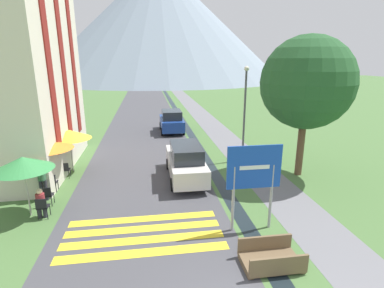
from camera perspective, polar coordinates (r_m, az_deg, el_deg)
name	(u,v)px	position (r m, az deg, el deg)	size (l,w,h in m)	color
ground_plane	(174,130)	(25.66, -3.43, 2.64)	(160.00, 160.00, 0.00)	#476B38
road	(145,111)	(35.37, -9.00, 6.14)	(6.40, 60.00, 0.01)	#424247
footpath	(196,110)	(35.84, 0.85, 6.46)	(2.20, 60.00, 0.01)	slate
drainage_channel	(176,111)	(35.53, -2.99, 6.35)	(0.60, 60.00, 0.00)	black
crosswalk_marking	(144,234)	(10.95, -9.18, -16.60)	(5.44, 2.54, 0.01)	yellow
mountain_distant	(159,22)	(94.50, -6.30, 22.10)	(71.59, 71.59, 32.61)	gray
road_sign	(254,175)	(10.42, 11.70, -5.77)	(1.91, 0.11, 3.11)	#9E9EA3
footbridge	(271,259)	(9.65, 14.82, -20.37)	(1.70, 1.10, 0.65)	brown
parked_car_near	(186,162)	(15.01, -1.20, -3.35)	(1.75, 4.57, 1.82)	silver
parked_car_far	(172,121)	(24.91, -3.91, 4.37)	(1.90, 3.94, 1.82)	navy
cafe_chair_nearest	(42,206)	(12.81, -26.62, -10.55)	(0.40, 0.40, 0.85)	black
cafe_chair_middle	(52,181)	(15.07, -25.13, -6.45)	(0.40, 0.40, 0.85)	black
cafe_chair_far_right	(65,169)	(16.45, -23.01, -4.39)	(0.40, 0.40, 0.85)	black
cafe_chair_near_left	(47,194)	(13.77, -25.89, -8.63)	(0.40, 0.40, 0.85)	black
cafe_umbrella_front_green	(23,163)	(12.73, -29.53, -3.24)	(2.17, 2.17, 2.39)	#B7B2A8
cafe_umbrella_middle_orange	(47,145)	(15.23, -25.93, -0.13)	(2.33, 2.33, 2.28)	#B7B2A8
cafe_umbrella_rear_yellow	(69,134)	(16.95, -22.35, 1.71)	(2.25, 2.25, 2.29)	#B7B2A8
person_seated_far	(41,202)	(12.84, -26.86, -9.78)	(0.32, 0.32, 1.20)	#282833
person_standing_terrace	(42,177)	(14.18, -26.69, -5.70)	(0.32, 0.32, 1.81)	#282833
streetlamp	(245,107)	(17.46, 10.02, 6.99)	(0.28, 0.28, 5.49)	#515156
tree_by_path	(307,83)	(15.83, 21.07, 10.82)	(4.53, 4.53, 7.02)	brown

